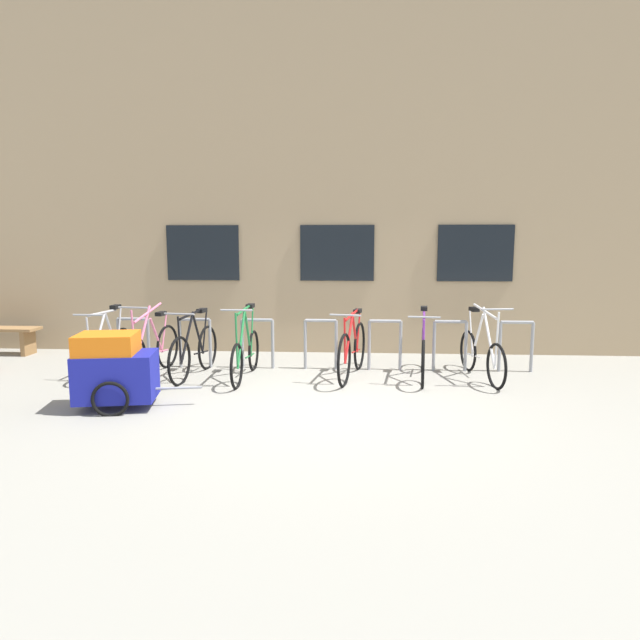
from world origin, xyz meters
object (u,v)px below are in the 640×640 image
(bicycle_green, at_px, (246,353))
(bicycle_silver, at_px, (107,350))
(bicycle_black, at_px, (194,351))
(bicycle_purple, at_px, (423,352))
(bicycle_red, at_px, (352,350))
(bicycle_pink, at_px, (152,349))
(bike_trailer, at_px, (115,369))
(bicycle_white, at_px, (481,353))

(bicycle_green, height_order, bicycle_silver, bicycle_green)
(bicycle_black, distance_m, bicycle_silver, 1.37)
(bicycle_purple, distance_m, bicycle_silver, 4.74)
(bicycle_red, height_order, bicycle_black, bicycle_black)
(bicycle_pink, xyz_separation_m, bicycle_silver, (-0.70, 0.01, -0.01))
(bicycle_green, relative_size, bicycle_purple, 1.00)
(bicycle_black, bearing_deg, bicycle_purple, 1.92)
(bike_trailer, bearing_deg, bicycle_white, 19.99)
(bicycle_purple, height_order, bicycle_silver, bicycle_purple)
(bicycle_green, height_order, bicycle_purple, bicycle_green)
(bicycle_pink, bearing_deg, bicycle_silver, 178.95)
(bicycle_purple, bearing_deg, bicycle_red, -179.96)
(bicycle_pink, distance_m, bicycle_purple, 4.05)
(bike_trailer, bearing_deg, bicycle_red, 31.15)
(bicycle_white, xyz_separation_m, bicycle_black, (-4.22, -0.11, 0.01))
(bicycle_pink, distance_m, bike_trailer, 1.67)
(bicycle_white, distance_m, bicycle_silver, 5.59)
(bicycle_white, bearing_deg, bicycle_silver, -179.53)
(bicycle_red, xyz_separation_m, bike_trailer, (-2.84, -1.71, 0.07))
(bicycle_silver, bearing_deg, bike_trailer, -62.47)
(bicycle_green, distance_m, bicycle_red, 1.57)
(bicycle_purple, bearing_deg, bicycle_black, -178.08)
(bicycle_purple, distance_m, bike_trailer, 4.24)
(bicycle_silver, bearing_deg, bicycle_white, 0.47)
(bicycle_black, bearing_deg, bicycle_silver, 177.16)
(bicycle_green, height_order, bicycle_red, bicycle_green)
(bicycle_silver, relative_size, bike_trailer, 1.15)
(bike_trailer, bearing_deg, bicycle_pink, 96.04)
(bicycle_green, bearing_deg, bicycle_pink, 174.81)
(bicycle_black, xyz_separation_m, bicycle_silver, (-1.36, 0.07, -0.02))
(bicycle_white, relative_size, bike_trailer, 1.16)
(bicycle_pink, bearing_deg, bicycle_red, 1.09)
(bicycle_red, bearing_deg, bicycle_silver, -179.31)
(bicycle_purple, relative_size, bicycle_silver, 1.02)
(bicycle_red, relative_size, bicycle_purple, 1.05)
(bicycle_pink, relative_size, bicycle_silver, 1.00)
(bicycle_white, height_order, bicycle_purple, bicycle_white)
(bicycle_green, distance_m, bicycle_silver, 2.15)
(bicycle_silver, height_order, bike_trailer, bicycle_silver)
(bicycle_green, bearing_deg, bicycle_white, 3.17)
(bicycle_black, distance_m, bike_trailer, 1.68)
(bicycle_red, distance_m, bicycle_purple, 1.04)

